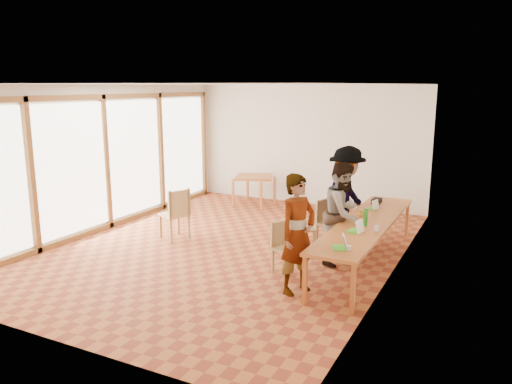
# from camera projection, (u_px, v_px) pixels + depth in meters

# --- Properties ---
(ground) EXTENTS (8.00, 8.00, 0.00)m
(ground) POSITION_uv_depth(u_px,v_px,m) (230.00, 247.00, 9.38)
(ground) COLOR #A55527
(ground) RESTS_ON ground
(wall_back) EXTENTS (6.00, 0.10, 3.00)m
(wall_back) POSITION_uv_depth(u_px,v_px,m) (308.00, 145.00, 12.56)
(wall_back) COLOR silver
(wall_back) RESTS_ON ground
(wall_front) EXTENTS (6.00, 0.10, 3.00)m
(wall_front) POSITION_uv_depth(u_px,v_px,m) (52.00, 221.00, 5.57)
(wall_front) COLOR silver
(wall_front) RESTS_ON ground
(wall_right) EXTENTS (0.10, 8.00, 3.00)m
(wall_right) POSITION_uv_depth(u_px,v_px,m) (397.00, 182.00, 7.75)
(wall_right) COLOR silver
(wall_right) RESTS_ON ground
(window_wall) EXTENTS (0.10, 8.00, 3.00)m
(window_wall) POSITION_uv_depth(u_px,v_px,m) (106.00, 158.00, 10.37)
(window_wall) COLOR white
(window_wall) RESTS_ON ground
(ceiling) EXTENTS (6.00, 8.00, 0.04)m
(ceiling) POSITION_uv_depth(u_px,v_px,m) (228.00, 83.00, 8.75)
(ceiling) COLOR white
(ceiling) RESTS_ON wall_back
(communal_table) EXTENTS (0.80, 4.00, 0.75)m
(communal_table) POSITION_uv_depth(u_px,v_px,m) (366.00, 224.00, 8.34)
(communal_table) COLOR #C16B2B
(communal_table) RESTS_ON ground
(side_table) EXTENTS (0.90, 0.90, 0.75)m
(side_table) POSITION_uv_depth(u_px,v_px,m) (254.00, 179.00, 12.53)
(side_table) COLOR #C16B2B
(side_table) RESTS_ON ground
(chair_near) EXTENTS (0.50, 0.50, 0.45)m
(chair_near) POSITION_uv_depth(u_px,v_px,m) (284.00, 241.00, 8.06)
(chair_near) COLOR tan
(chair_near) RESTS_ON ground
(chair_mid) EXTENTS (0.49, 0.49, 0.42)m
(chair_mid) POSITION_uv_depth(u_px,v_px,m) (301.00, 223.00, 9.23)
(chair_mid) COLOR tan
(chair_mid) RESTS_ON ground
(chair_far) EXTENTS (0.49, 0.49, 0.46)m
(chair_far) POSITION_uv_depth(u_px,v_px,m) (326.00, 217.00, 9.48)
(chair_far) COLOR tan
(chair_far) RESTS_ON ground
(chair_empty) EXTENTS (0.41, 0.41, 0.43)m
(chair_empty) POSITION_uv_depth(u_px,v_px,m) (348.00, 199.00, 11.14)
(chair_empty) COLOR tan
(chair_empty) RESTS_ON ground
(chair_spare) EXTENTS (0.63, 0.63, 0.54)m
(chair_spare) POSITION_uv_depth(u_px,v_px,m) (177.00, 209.00, 9.70)
(chair_spare) COLOR tan
(chair_spare) RESTS_ON ground
(person_near) EXTENTS (0.64, 0.76, 1.76)m
(person_near) POSITION_uv_depth(u_px,v_px,m) (298.00, 234.00, 7.18)
(person_near) COLOR gray
(person_near) RESTS_ON ground
(person_mid) EXTENTS (0.77, 0.93, 1.74)m
(person_mid) POSITION_uv_depth(u_px,v_px,m) (343.00, 213.00, 8.39)
(person_mid) COLOR gray
(person_mid) RESTS_ON ground
(person_far) EXTENTS (0.83, 1.29, 1.90)m
(person_far) POSITION_uv_depth(u_px,v_px,m) (346.00, 197.00, 9.24)
(person_far) COLOR gray
(person_far) RESTS_ON ground
(laptop_near) EXTENTS (0.28, 0.29, 0.20)m
(laptop_near) POSITION_uv_depth(u_px,v_px,m) (342.00, 245.00, 6.94)
(laptop_near) COLOR #48D02C
(laptop_near) RESTS_ON communal_table
(laptop_mid) EXTENTS (0.24, 0.27, 0.20)m
(laptop_mid) POSITION_uv_depth(u_px,v_px,m) (357.00, 229.00, 7.72)
(laptop_mid) COLOR #48D02C
(laptop_mid) RESTS_ON communal_table
(laptop_far) EXTENTS (0.23, 0.24, 0.18)m
(laptop_far) POSITION_uv_depth(u_px,v_px,m) (374.00, 207.00, 9.14)
(laptop_far) COLOR #48D02C
(laptop_far) RESTS_ON communal_table
(yellow_mug) EXTENTS (0.12, 0.12, 0.09)m
(yellow_mug) POSITION_uv_depth(u_px,v_px,m) (361.00, 214.00, 8.64)
(yellow_mug) COLOR gold
(yellow_mug) RESTS_ON communal_table
(green_bottle) EXTENTS (0.07, 0.07, 0.28)m
(green_bottle) POSITION_uv_depth(u_px,v_px,m) (366.00, 218.00, 8.04)
(green_bottle) COLOR #268126
(green_bottle) RESTS_ON communal_table
(clear_glass) EXTENTS (0.07, 0.07, 0.09)m
(clear_glass) POSITION_uv_depth(u_px,v_px,m) (377.00, 228.00, 7.77)
(clear_glass) COLOR silver
(clear_glass) RESTS_ON communal_table
(condiment_cup) EXTENTS (0.08, 0.08, 0.06)m
(condiment_cup) POSITION_uv_depth(u_px,v_px,m) (349.00, 248.00, 6.89)
(condiment_cup) COLOR white
(condiment_cup) RESTS_ON communal_table
(pink_phone) EXTENTS (0.05, 0.10, 0.01)m
(pink_phone) POSITION_uv_depth(u_px,v_px,m) (381.00, 207.00, 9.26)
(pink_phone) COLOR #C63F73
(pink_phone) RESTS_ON communal_table
(black_pouch) EXTENTS (0.16, 0.26, 0.09)m
(black_pouch) POSITION_uv_depth(u_px,v_px,m) (377.00, 201.00, 9.61)
(black_pouch) COLOR black
(black_pouch) RESTS_ON communal_table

